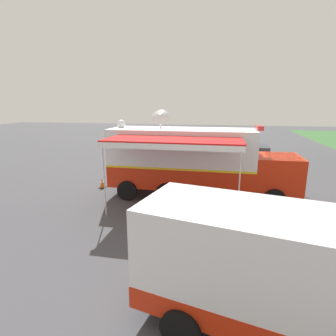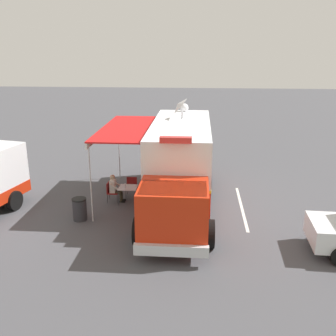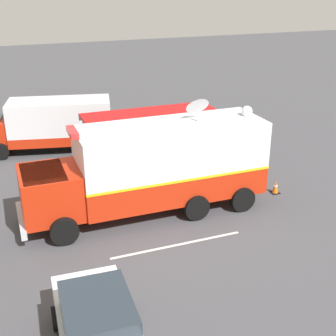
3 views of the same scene
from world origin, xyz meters
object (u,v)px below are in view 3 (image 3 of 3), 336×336
(folding_chair_at_table, at_px, (135,170))
(car_behind_truck, at_px, (98,328))
(water_bottle, at_px, (134,170))
(traffic_cone, at_px, (275,187))
(folding_chair_beside_table, at_px, (157,174))
(folding_table, at_px, (138,173))
(trash_bin, at_px, (87,170))
(command_truck, at_px, (153,165))
(seated_responder, at_px, (136,168))
(support_truck, at_px, (50,125))

(folding_chair_at_table, distance_m, car_behind_truck, 10.57)
(folding_chair_at_table, bearing_deg, water_bottle, 159.62)
(folding_chair_at_table, relative_size, traffic_cone, 1.50)
(car_behind_truck, bearing_deg, folding_chair_beside_table, -27.47)
(folding_table, xyz_separation_m, trash_bin, (1.62, 1.94, -0.22))
(folding_chair_at_table, height_order, traffic_cone, folding_chair_at_table)
(command_truck, bearing_deg, seated_responder, -3.64)
(water_bottle, distance_m, traffic_cone, 6.15)
(command_truck, xyz_separation_m, folding_table, (2.25, -0.08, -1.27))
(folding_table, relative_size, car_behind_truck, 0.19)
(water_bottle, relative_size, support_truck, 0.03)
(folding_table, height_order, traffic_cone, folding_table)
(folding_table, distance_m, traffic_cone, 5.95)
(seated_responder, bearing_deg, water_bottle, 153.15)
(seated_responder, bearing_deg, folding_chair_at_table, -0.15)
(folding_chair_at_table, xyz_separation_m, seated_responder, (-0.19, 0.00, 0.14))
(command_truck, xyz_separation_m, car_behind_truck, (-6.75, 3.75, -1.06))
(water_bottle, xyz_separation_m, support_truck, (6.02, 2.72, 0.55))
(folding_chair_at_table, bearing_deg, trash_bin, 68.28)
(folding_chair_beside_table, bearing_deg, trash_bin, 59.86)
(support_truck, bearing_deg, car_behind_truck, 176.38)
(folding_chair_beside_table, bearing_deg, car_behind_truck, 152.53)
(trash_bin, relative_size, support_truck, 0.13)
(traffic_cone, xyz_separation_m, car_behind_truck, (-6.35, 9.14, 0.60))
(seated_responder, bearing_deg, folding_chair_beside_table, -129.60)
(command_truck, bearing_deg, support_truck, 18.47)
(trash_bin, xyz_separation_m, traffic_cone, (-4.27, -7.26, -0.18))
(water_bottle, bearing_deg, folding_chair_beside_table, -95.62)
(folding_chair_at_table, distance_m, folding_chair_beside_table, 1.10)
(folding_table, xyz_separation_m, support_truck, (6.12, 2.87, 0.71))
(trash_bin, bearing_deg, folding_chair_at_table, -111.72)
(folding_chair_beside_table, bearing_deg, seated_responder, 50.40)
(seated_responder, height_order, support_truck, support_truck)
(seated_responder, bearing_deg, command_truck, 176.36)
(command_truck, xyz_separation_m, water_bottle, (2.35, 0.08, -1.11))
(folding_chair_beside_table, xyz_separation_m, seated_responder, (0.62, 0.75, 0.14))
(seated_responder, xyz_separation_m, car_behind_truck, (-9.62, 3.93, 0.23))
(command_truck, height_order, folding_table, command_truck)
(folding_table, distance_m, water_bottle, 0.24)
(support_truck, height_order, car_behind_truck, support_truck)
(command_truck, height_order, folding_chair_at_table, command_truck)
(seated_responder, distance_m, support_truck, 6.30)
(folding_table, relative_size, traffic_cone, 1.38)
(folding_chair_beside_table, bearing_deg, water_bottle, 84.38)
(water_bottle, distance_m, trash_bin, 2.38)
(folding_table, distance_m, car_behind_truck, 9.79)
(folding_chair_at_table, relative_size, seated_responder, 0.70)
(trash_bin, bearing_deg, water_bottle, -130.45)
(folding_chair_at_table, bearing_deg, support_truck, 29.25)
(seated_responder, bearing_deg, support_truck, 28.40)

